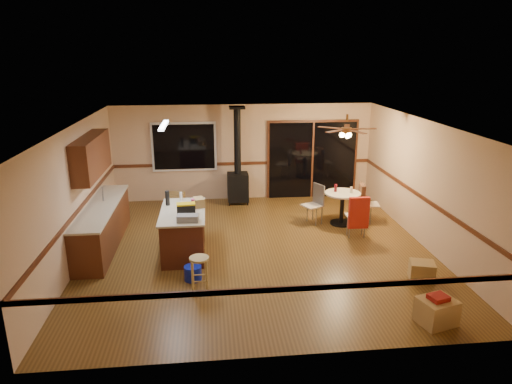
{
  "coord_description": "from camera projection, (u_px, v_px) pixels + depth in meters",
  "views": [
    {
      "loc": [
        -0.94,
        -8.66,
        3.92
      ],
      "look_at": [
        0.0,
        0.3,
        1.15
      ],
      "focal_mm": 32.0,
      "sensor_mm": 36.0,
      "label": 1
    }
  ],
  "objects": [
    {
      "name": "chair_near",
      "position": [
        358.0,
        212.0,
        9.86
      ],
      "size": [
        0.44,
        0.47,
        0.7
      ],
      "color": "#BFAC8E",
      "rests_on": "ground"
    },
    {
      "name": "box_on_island",
      "position": [
        199.0,
        202.0,
        9.28
      ],
      "size": [
        0.26,
        0.32,
        0.18
      ],
      "primitive_type": "cube",
      "rotation": [
        0.0,
        0.0,
        0.25
      ],
      "color": "#A17F47",
      "rests_on": "kitchen_island"
    },
    {
      "name": "bottle_white",
      "position": [
        181.0,
        196.0,
        9.67
      ],
      "size": [
        0.08,
        0.08,
        0.18
      ],
      "primitive_type": "cylinder",
      "rotation": [
        0.0,
        0.0,
        -0.42
      ],
      "color": "white",
      "rests_on": "kitchen_island"
    },
    {
      "name": "lower_cabinets",
      "position": [
        103.0,
        227.0,
        9.5
      ],
      "size": [
        0.6,
        3.0,
        0.86
      ],
      "primitive_type": "cube",
      "color": "#552915",
      "rests_on": "ground"
    },
    {
      "name": "wall_front",
      "position": [
        287.0,
        268.0,
        5.76
      ],
      "size": [
        7.0,
        0.0,
        7.0
      ],
      "primitive_type": "plane",
      "rotation": [
        -1.57,
        0.0,
        0.0
      ],
      "color": "tan",
      "rests_on": "ground"
    },
    {
      "name": "bar_stool",
      "position": [
        200.0,
        274.0,
        7.76
      ],
      "size": [
        0.43,
        0.43,
        0.61
      ],
      "primitive_type": "cylinder",
      "rotation": [
        0.0,
        0.0,
        0.35
      ],
      "color": "tan",
      "rests_on": "floor"
    },
    {
      "name": "box_corner_b",
      "position": [
        422.0,
        271.0,
        8.15
      ],
      "size": [
        0.51,
        0.47,
        0.34
      ],
      "primitive_type": "cube",
      "rotation": [
        0.0,
        0.0,
        -0.29
      ],
      "color": "#A17F47",
      "rests_on": "floor"
    },
    {
      "name": "glass_cream",
      "position": [
        351.0,
        190.0,
        10.58
      ],
      "size": [
        0.07,
        0.07,
        0.15
      ],
      "primitive_type": "cylinder",
      "rotation": [
        0.0,
        0.0,
        -0.11
      ],
      "color": "beige",
      "rests_on": "dining_table"
    },
    {
      "name": "wall_right",
      "position": [
        425.0,
        184.0,
        9.44
      ],
      "size": [
        0.0,
        7.0,
        7.0
      ],
      "primitive_type": "plane",
      "rotation": [
        1.57,
        0.0,
        -1.57
      ],
      "color": "tan",
      "rests_on": "ground"
    },
    {
      "name": "toolbox_black",
      "position": [
        186.0,
        209.0,
        8.84
      ],
      "size": [
        0.37,
        0.21,
        0.19
      ],
      "primitive_type": "cube",
      "rotation": [
        0.0,
        0.0,
        0.08
      ],
      "color": "black",
      "rests_on": "kitchen_island"
    },
    {
      "name": "fluorescent_strip",
      "position": [
        164.0,
        125.0,
        8.83
      ],
      "size": [
        0.1,
        1.2,
        0.04
      ],
      "primitive_type": "cube",
      "color": "white",
      "rests_on": "ceiling"
    },
    {
      "name": "toolbox_grey",
      "position": [
        188.0,
        218.0,
        8.48
      ],
      "size": [
        0.41,
        0.25,
        0.12
      ],
      "primitive_type": "cube",
      "rotation": [
        0.0,
        0.0,
        -0.07
      ],
      "color": "slate",
      "rests_on": "kitchen_island"
    },
    {
      "name": "sliding_door",
      "position": [
        312.0,
        160.0,
        12.63
      ],
      "size": [
        2.52,
        0.1,
        2.1
      ],
      "primitive_type": "cube",
      "color": "black",
      "rests_on": "ground"
    },
    {
      "name": "wall_back",
      "position": [
        244.0,
        152.0,
        12.42
      ],
      "size": [
        7.0,
        0.0,
        7.0
      ],
      "primitive_type": "plane",
      "rotation": [
        1.57,
        0.0,
        0.0
      ],
      "color": "tan",
      "rests_on": "ground"
    },
    {
      "name": "toolbox_yellow_lid",
      "position": [
        186.0,
        204.0,
        8.81
      ],
      "size": [
        0.37,
        0.22,
        0.03
      ],
      "primitive_type": "cube",
      "rotation": [
        0.0,
        0.0,
        0.08
      ],
      "color": "gold",
      "rests_on": "toolbox_black"
    },
    {
      "name": "kitchen_island",
      "position": [
        184.0,
        232.0,
        9.19
      ],
      "size": [
        0.88,
        1.68,
        0.9
      ],
      "color": "#4B2012",
      "rests_on": "ground"
    },
    {
      "name": "blue_bucket",
      "position": [
        193.0,
        273.0,
        8.17
      ],
      "size": [
        0.41,
        0.41,
        0.26
      ],
      "primitive_type": "cylinder",
      "rotation": [
        0.0,
        0.0,
        -0.39
      ],
      "color": "#0C1BB0",
      "rests_on": "floor"
    },
    {
      "name": "countertop",
      "position": [
        100.0,
        206.0,
        9.37
      ],
      "size": [
        0.64,
        3.04,
        0.04
      ],
      "primitive_type": "cube",
      "color": "#C1B496",
      "rests_on": "lower_cabinets"
    },
    {
      "name": "wood_stove",
      "position": [
        238.0,
        177.0,
        12.14
      ],
      "size": [
        0.55,
        0.5,
        2.52
      ],
      "color": "black",
      "rests_on": "ground"
    },
    {
      "name": "box_corner_a",
      "position": [
        437.0,
        311.0,
        6.83
      ],
      "size": [
        0.62,
        0.56,
        0.4
      ],
      "primitive_type": "cube",
      "rotation": [
        0.0,
        0.0,
        0.28
      ],
      "color": "#A17F47",
      "rests_on": "floor"
    },
    {
      "name": "chair_left",
      "position": [
        316.0,
        199.0,
        10.77
      ],
      "size": [
        0.54,
        0.53,
        0.51
      ],
      "color": "#BFAC8E",
      "rests_on": "ground"
    },
    {
      "name": "ceiling_fan",
      "position": [
        346.0,
        132.0,
        10.21
      ],
      "size": [
        0.24,
        0.24,
        0.55
      ],
      "color": "brown",
      "rests_on": "ceiling"
    },
    {
      "name": "upper_cabinets",
      "position": [
        91.0,
        156.0,
        9.25
      ],
      "size": [
        0.35,
        2.0,
        0.8
      ],
      "primitive_type": "cube",
      "color": "#552915",
      "rests_on": "ground"
    },
    {
      "name": "chair_right",
      "position": [
        363.0,
        198.0,
        10.82
      ],
      "size": [
        0.53,
        0.49,
        0.7
      ],
      "color": "#BFAC8E",
      "rests_on": "ground"
    },
    {
      "name": "box_small_red",
      "position": [
        438.0,
        297.0,
        6.76
      ],
      "size": [
        0.32,
        0.29,
        0.07
      ],
      "primitive_type": "cube",
      "rotation": [
        0.0,
        0.0,
        0.28
      ],
      "color": "maroon",
      "rests_on": "box_corner_a"
    },
    {
      "name": "wall_left",
      "position": [
        76.0,
        195.0,
        8.74
      ],
      "size": [
        0.0,
        7.0,
        7.0
      ],
      "primitive_type": "plane",
      "rotation": [
        1.57,
        0.0,
        1.57
      ],
      "color": "tan",
      "rests_on": "ground"
    },
    {
      "name": "bottle_dark",
      "position": [
        167.0,
        198.0,
        9.35
      ],
      "size": [
        0.11,
        0.11,
        0.31
      ],
      "primitive_type": "cylinder",
      "rotation": [
        0.0,
        0.0,
        -0.4
      ],
      "color": "black",
      "rests_on": "kitchen_island"
    },
    {
      "name": "glass_red",
      "position": [
        336.0,
        188.0,
        10.69
      ],
      "size": [
        0.09,
        0.09,
        0.18
      ],
      "primitive_type": "cylinder",
      "rotation": [
        0.0,
        0.0,
        0.39
      ],
      "color": "#590C14",
      "rests_on": "dining_table"
    },
    {
      "name": "bottle_pink",
      "position": [
        193.0,
        204.0,
        9.1
      ],
      "size": [
        0.08,
        0.08,
        0.22
      ],
      "primitive_type": "cylinder",
      "rotation": [
        0.0,
        0.0,
        -0.14
      ],
      "color": "#D84C8C",
      "rests_on": "kitchen_island"
    },
    {
      "name": "dining_table",
      "position": [
        342.0,
        203.0,
        10.71
      ],
      "size": [
        0.84,
        0.84,
        0.78
      ],
      "color": "black",
      "rests_on": "ground"
    },
    {
      "name": "chair_rail",
      "position": [
        258.0,
        203.0,
        9.18
      ],
      "size": [
        7.0,
        7.0,
        0.08
      ],
      "primitive_type": null,
      "color": "#4E2513",
      "rests_on": "ground"
    },
    {
      "name": "ceiling",
      "position": [
        258.0,
        124.0,
        8.71
      ],
      "size": [
        7.0,
        7.0,
        0.0
      ],
      "primitive_type": "plane",
      "rotation": [
        3.14,
        0.0,
        0.0
      ],
      "color": "silver",
      "rests_on": "ground"
    },
    {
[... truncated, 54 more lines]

